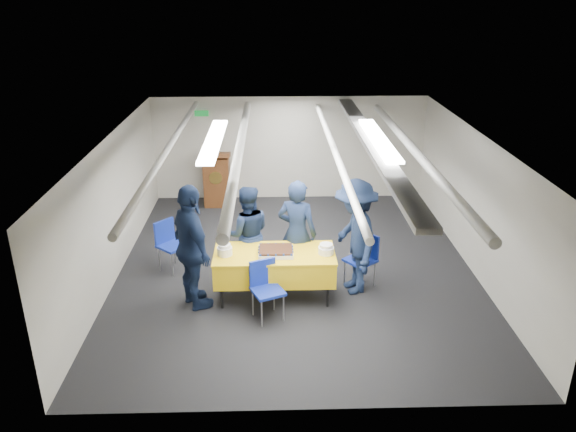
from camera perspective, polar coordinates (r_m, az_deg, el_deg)
The scene contains 14 objects.
ground at distance 9.73m, azimuth 0.80°, elevation -5.26°, with size 7.00×7.00×0.00m, color black.
room_shell at distance 9.42m, azimuth 1.32°, elevation 5.72°, with size 6.00×7.00×2.30m.
serving_table at distance 8.60m, azimuth -1.37°, elevation -5.00°, with size 1.84×0.85×0.77m.
sheet_cake at distance 8.45m, azimuth -1.25°, elevation -3.59°, with size 0.53×0.41×0.09m.
plate_stack_left at distance 8.46m, azimuth -6.45°, elevation -3.44°, with size 0.23×0.23×0.18m.
plate_stack_right at distance 8.47m, azimuth 3.89°, elevation -3.38°, with size 0.24×0.24×0.16m.
podium at distance 12.35m, azimuth -7.25°, elevation 3.81°, with size 0.62×0.53×1.25m.
chair_near at distance 8.16m, azimuth -2.31°, elevation -6.88°, with size 0.55×0.55×0.87m.
chair_right at distance 9.08m, azimuth 7.73°, elevation -3.87°, with size 0.59×0.59×0.87m.
chair_left at distance 9.69m, azimuth -12.00°, elevation -2.41°, with size 0.59×0.59×0.87m.
sailor_a at distance 8.89m, azimuth 0.92°, elevation -1.74°, with size 0.64×0.42×1.76m, color black.
sailor_b at distance 9.07m, azimuth -4.18°, elevation -1.81°, with size 0.79×0.61×1.62m, color black.
sailor_c at distance 8.32m, azimuth -9.71°, elevation -3.21°, with size 1.13×0.47×1.93m, color black.
sailor_d at distance 8.71m, azimuth 6.81°, elevation -2.14°, with size 1.19×0.69×1.85m, color black.
Camera 1 is at (-0.39, -8.60, 4.53)m, focal length 35.00 mm.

